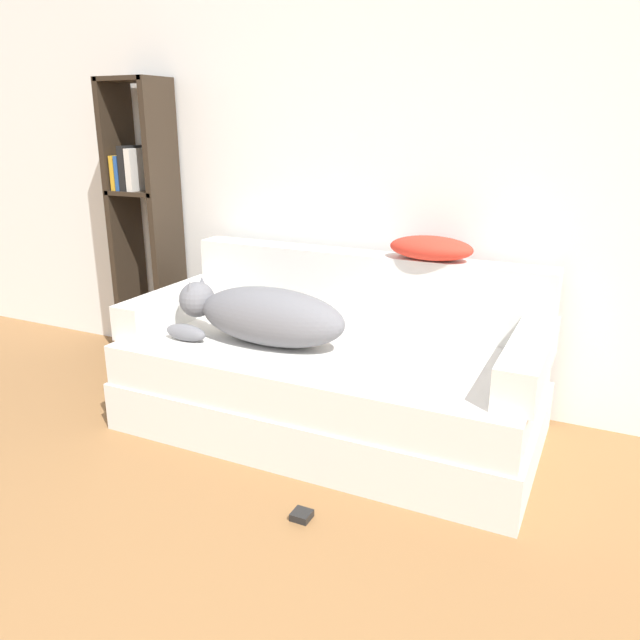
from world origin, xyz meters
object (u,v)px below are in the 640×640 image
(dog, at_px, (263,315))
(power_adapter, at_px, (302,515))
(throw_pillow, at_px, (431,248))
(laptop, at_px, (408,364))
(bookshelf, at_px, (143,209))
(couch, at_px, (329,389))

(dog, xyz_separation_m, power_adapter, (0.50, -0.58, -0.53))
(dog, height_order, throw_pillow, throw_pillow)
(throw_pillow, bearing_deg, laptop, -82.96)
(bookshelf, relative_size, power_adapter, 23.39)
(bookshelf, bearing_deg, couch, -16.08)
(dog, xyz_separation_m, laptop, (0.68, 0.02, -0.12))
(dog, distance_m, bookshelf, 1.23)
(dog, distance_m, throw_pillow, 0.83)
(laptop, distance_m, throw_pillow, 0.60)
(laptop, relative_size, throw_pillow, 0.98)
(laptop, distance_m, power_adapter, 0.75)
(dog, relative_size, power_adapter, 12.34)
(couch, distance_m, dog, 0.46)
(power_adapter, bearing_deg, throw_pillow, 82.75)
(laptop, height_order, throw_pillow, throw_pillow)
(laptop, height_order, bookshelf, bookshelf)
(couch, height_order, power_adapter, couch)
(throw_pillow, height_order, bookshelf, bookshelf)
(couch, xyz_separation_m, throw_pillow, (0.34, 0.37, 0.62))
(dog, relative_size, throw_pillow, 2.17)
(couch, height_order, bookshelf, bookshelf)
(couch, bearing_deg, power_adapter, -72.98)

